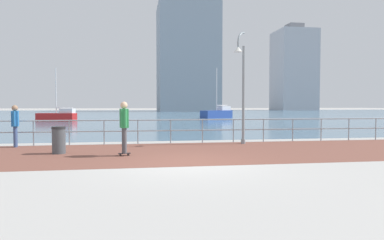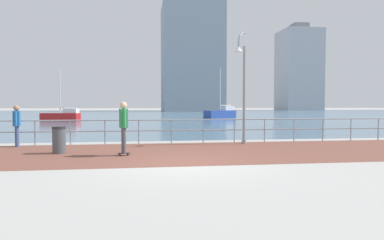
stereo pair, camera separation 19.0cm
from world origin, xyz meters
name	(u,v)px [view 2 (the right image)]	position (x,y,z in m)	size (l,w,h in m)	color
ground	(152,116)	(0.00, 40.00, 0.00)	(220.00, 220.00, 0.00)	#ADAAA5
brick_paving	(178,152)	(0.00, 2.31, 0.00)	(28.00, 5.64, 0.01)	brown
harbor_water	(150,114)	(0.00, 50.13, 0.00)	(180.00, 88.00, 0.00)	slate
waterfront_railing	(171,127)	(0.00, 5.13, 0.72)	(25.25, 0.06, 1.05)	#8C99A3
lamppost	(242,82)	(2.95, 4.40, 2.63)	(0.64, 0.68, 4.75)	gray
skateboarder	(124,123)	(-1.84, 1.76, 1.07)	(0.41, 0.56, 1.77)	black
bystander	(17,122)	(-6.17, 4.78, 0.98)	(0.30, 0.56, 1.66)	#384C7A
trash_bin	(59,140)	(-4.07, 2.61, 0.47)	(0.46, 0.46, 0.93)	#474C51
sailboat_teal	(221,113)	(8.41, 32.22, 0.59)	(4.46, 3.56, 6.22)	#284799
sailboat_yellow	(62,116)	(-9.36, 26.57, 0.51)	(3.98, 2.07, 5.35)	#B21E1E
tower_slate	(191,58)	(11.08, 78.25, 13.72)	(14.70, 16.13, 29.09)	#8493A3
tower_glass	(299,70)	(45.21, 88.81, 12.06)	(11.09, 11.01, 25.77)	#A3A8B2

